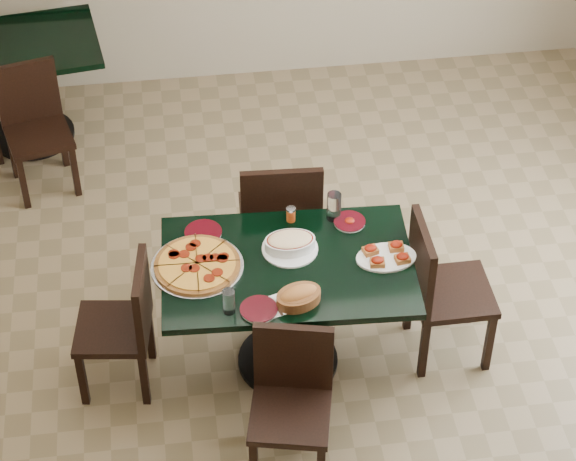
{
  "coord_description": "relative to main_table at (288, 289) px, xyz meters",
  "views": [
    {
      "loc": [
        -0.68,
        -4.26,
        4.71
      ],
      "look_at": [
        -0.11,
        0.0,
        0.86
      ],
      "focal_mm": 70.0,
      "sensor_mm": 36.0,
      "label": 1
    }
  ],
  "objects": [
    {
      "name": "pepper_shaker",
      "position": [
        0.06,
        0.33,
        0.23
      ],
      "size": [
        0.05,
        0.05,
        0.09
      ],
      "color": "#C14214",
      "rests_on": "main_table"
    },
    {
      "name": "side_plate_far_l",
      "position": [
        -0.41,
        0.29,
        0.19
      ],
      "size": [
        0.2,
        0.2,
        0.02
      ],
      "rotation": [
        0.0,
        0.0,
        0.2
      ],
      "color": "white",
      "rests_on": "main_table"
    },
    {
      "name": "napkin_setting",
      "position": [
        -0.12,
        -0.3,
        0.18
      ],
      "size": [
        0.19,
        0.19,
        0.01
      ],
      "rotation": [
        0.0,
        0.0,
        0.31
      ],
      "color": "white",
      "rests_on": "main_table"
    },
    {
      "name": "main_table",
      "position": [
        0.0,
        0.0,
        0.0
      ],
      "size": [
        1.33,
        0.89,
        0.75
      ],
      "rotation": [
        0.0,
        0.0,
        -0.05
      ],
      "color": "black",
      "rests_on": "floor"
    },
    {
      "name": "water_glass_b",
      "position": [
        -0.33,
        -0.29,
        0.25
      ],
      "size": [
        0.06,
        0.06,
        0.14
      ],
      "primitive_type": "cylinder",
      "color": "white",
      "rests_on": "main_table"
    },
    {
      "name": "chair_right",
      "position": [
        0.81,
        -0.01,
        -0.06
      ],
      "size": [
        0.43,
        0.43,
        0.91
      ],
      "rotation": [
        0.0,
        0.0,
        1.58
      ],
      "color": "black",
      "rests_on": "floor"
    },
    {
      "name": "side_plate_near",
      "position": [
        -0.18,
        -0.31,
        0.19
      ],
      "size": [
        0.19,
        0.19,
        0.02
      ],
      "rotation": [
        0.0,
        0.0,
        -0.01
      ],
      "color": "white",
      "rests_on": "main_table"
    },
    {
      "name": "back_table",
      "position": [
        -1.48,
        2.3,
        -0.04
      ],
      "size": [
        1.14,
        0.89,
        0.75
      ],
      "rotation": [
        0.0,
        0.0,
        0.13
      ],
      "color": "black",
      "rests_on": "floor"
    },
    {
      "name": "chair_near",
      "position": [
        -0.06,
        -0.62,
        -0.11
      ],
      "size": [
        0.46,
        0.46,
        0.83
      ],
      "rotation": [
        0.0,
        0.0,
        -0.22
      ],
      "color": "black",
      "rests_on": "floor"
    },
    {
      "name": "chair_far",
      "position": [
        0.04,
        0.6,
        -0.03
      ],
      "size": [
        0.47,
        0.47,
        0.96
      ],
      "rotation": [
        0.0,
        0.0,
        3.09
      ],
      "color": "black",
      "rests_on": "floor"
    },
    {
      "name": "side_plate_far_r",
      "position": [
        0.37,
        0.27,
        0.19
      ],
      "size": [
        0.17,
        0.17,
        0.03
      ],
      "rotation": [
        0.0,
        0.0,
        -0.39
      ],
      "color": "white",
      "rests_on": "main_table"
    },
    {
      "name": "chair_left",
      "position": [
        -0.85,
        -0.01,
        -0.11
      ],
      "size": [
        0.44,
        0.44,
        0.83
      ],
      "rotation": [
        0.0,
        0.0,
        -1.7
      ],
      "color": "black",
      "rests_on": "floor"
    },
    {
      "name": "pepperoni_pizza",
      "position": [
        -0.46,
        0.04,
        0.2
      ],
      "size": [
        0.48,
        0.48,
        0.04
      ],
      "rotation": [
        0.0,
        0.0,
        -0.03
      ],
      "color": "silver",
      "rests_on": "main_table"
    },
    {
      "name": "lasagna_casserole",
      "position": [
        0.03,
        0.11,
        0.23
      ],
      "size": [
        0.29,
        0.29,
        0.09
      ],
      "rotation": [
        0.0,
        0.0,
        0.02
      ],
      "color": "white",
      "rests_on": "main_table"
    },
    {
      "name": "water_glass_a",
      "position": [
        0.29,
        0.32,
        0.26
      ],
      "size": [
        0.08,
        0.08,
        0.16
      ],
      "primitive_type": "cylinder",
      "color": "white",
      "rests_on": "main_table"
    },
    {
      "name": "back_chair_near",
      "position": [
        -1.38,
        1.82,
        -0.1
      ],
      "size": [
        0.48,
        0.48,
        0.84
      ],
      "rotation": [
        0.0,
        0.0,
        0.25
      ],
      "color": "black",
      "rests_on": "floor"
    },
    {
      "name": "floor",
      "position": [
        0.12,
        0.13,
        -0.57
      ],
      "size": [
        5.5,
        5.5,
        0.0
      ],
      "primitive_type": "plane",
      "color": "brown",
      "rests_on": "ground"
    },
    {
      "name": "bruschetta_platter",
      "position": [
        0.51,
        -0.03,
        0.21
      ],
      "size": [
        0.32,
        0.23,
        0.05
      ],
      "rotation": [
        0.0,
        0.0,
        0.04
      ],
      "color": "white",
      "rests_on": "main_table"
    },
    {
      "name": "bread_basket",
      "position": [
        0.02,
        -0.28,
        0.22
      ],
      "size": [
        0.27,
        0.23,
        0.1
      ],
      "rotation": [
        0.0,
        0.0,
        0.33
      ],
      "color": "brown",
      "rests_on": "main_table"
    }
  ]
}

